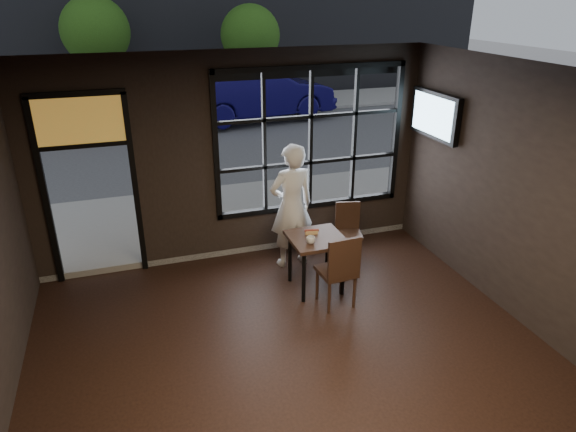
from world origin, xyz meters
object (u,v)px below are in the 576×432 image
object	(u,v)px
cafe_table	(316,262)
chair_near	(336,269)
navy_car	(257,93)
man	(291,206)

from	to	relation	value
cafe_table	chair_near	bearing A→B (deg)	-77.16
cafe_table	chair_near	distance (m)	0.49
navy_car	chair_near	bearing A→B (deg)	161.45
navy_car	man	bearing A→B (deg)	158.99
chair_near	man	size ratio (longest dim) A/B	0.55
cafe_table	chair_near	world-z (taller)	chair_near
cafe_table	man	xyz separation A→B (m)	(-0.10, 0.80, 0.56)
cafe_table	man	distance (m)	0.98
cafe_table	chair_near	xyz separation A→B (m)	(0.11, -0.46, 0.13)
man	cafe_table	bearing A→B (deg)	90.83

